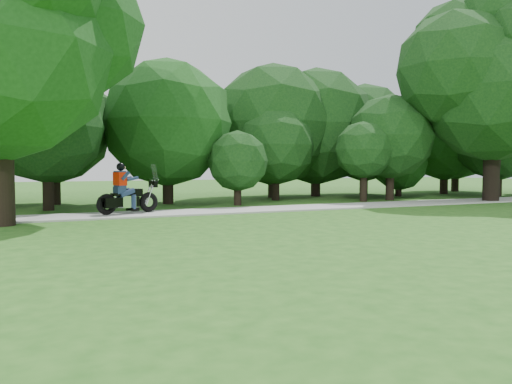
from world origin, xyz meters
TOP-DOWN VIEW (x-y plane):
  - ground at (0.00, 0.00)m, footprint 100.00×100.00m
  - walkway at (0.00, 8.00)m, footprint 60.00×2.20m
  - tree_line at (1.58, 14.24)m, footprint 39.98×12.12m
  - big_tree_east at (10.46, 7.87)m, footprint 9.07×6.89m
  - touring_motorcycle at (-6.76, 8.11)m, footprint 2.30×1.19m

SIDE VIEW (x-z plane):
  - ground at x=0.00m, z-range 0.00..0.00m
  - walkway at x=0.00m, z-range 0.00..0.06m
  - touring_motorcycle at x=-6.76m, z-range -0.19..1.60m
  - tree_line at x=1.58m, z-range -0.06..7.27m
  - big_tree_east at x=10.46m, z-range 0.80..11.26m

